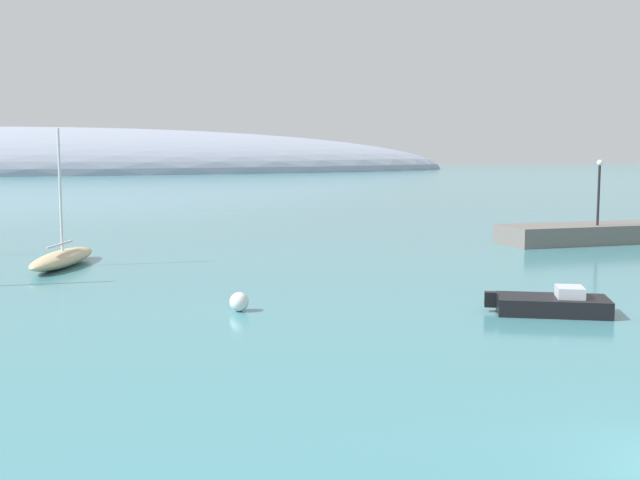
{
  "coord_description": "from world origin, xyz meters",
  "views": [
    {
      "loc": [
        -12.09,
        -10.03,
        5.88
      ],
      "look_at": [
        1.97,
        22.8,
        1.86
      ],
      "focal_mm": 44.14,
      "sensor_mm": 36.0,
      "label": 1
    }
  ],
  "objects_px": {
    "harbor_lamp_post": "(599,185)",
    "motorboat_black_foreground": "(553,304)",
    "mooring_buoy_white": "(239,302)",
    "sailboat_sand_outer_mooring": "(63,258)"
  },
  "relations": [
    {
      "from": "motorboat_black_foreground",
      "to": "harbor_lamp_post",
      "type": "height_order",
      "value": "harbor_lamp_post"
    },
    {
      "from": "sailboat_sand_outer_mooring",
      "to": "harbor_lamp_post",
      "type": "relative_size",
      "value": 1.76
    },
    {
      "from": "motorboat_black_foreground",
      "to": "mooring_buoy_white",
      "type": "relative_size",
      "value": 6.13
    },
    {
      "from": "mooring_buoy_white",
      "to": "harbor_lamp_post",
      "type": "bearing_deg",
      "value": 22.56
    },
    {
      "from": "mooring_buoy_white",
      "to": "motorboat_black_foreground",
      "type": "bearing_deg",
      "value": -25.37
    },
    {
      "from": "sailboat_sand_outer_mooring",
      "to": "motorboat_black_foreground",
      "type": "distance_m",
      "value": 24.8
    },
    {
      "from": "harbor_lamp_post",
      "to": "motorboat_black_foreground",
      "type": "bearing_deg",
      "value": -136.18
    },
    {
      "from": "motorboat_black_foreground",
      "to": "harbor_lamp_post",
      "type": "distance_m",
      "value": 23.78
    },
    {
      "from": "sailboat_sand_outer_mooring",
      "to": "motorboat_black_foreground",
      "type": "height_order",
      "value": "sailboat_sand_outer_mooring"
    },
    {
      "from": "motorboat_black_foreground",
      "to": "mooring_buoy_white",
      "type": "xyz_separation_m",
      "value": [
        -10.39,
        4.93,
        0.0
      ]
    }
  ]
}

